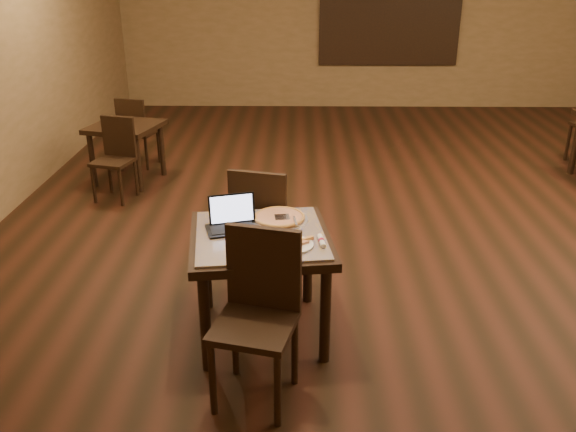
{
  "coord_description": "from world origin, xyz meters",
  "views": [
    {
      "loc": [
        -1.03,
        -5.65,
        2.46
      ],
      "look_at": [
        -1.09,
        -1.9,
        0.85
      ],
      "focal_mm": 38.0,
      "sensor_mm": 36.0,
      "label": 1
    }
  ],
  "objects_px": {
    "other_table_b": "(126,134)",
    "other_table_b_chair_near": "(116,153)",
    "tiled_table": "(261,248)",
    "laptop": "(231,220)",
    "chair_main_far": "(262,222)",
    "pizza_pan": "(279,219)",
    "chair_main_near": "(259,306)",
    "other_table_b_chair_far": "(136,128)"
  },
  "relations": [
    {
      "from": "other_table_b",
      "to": "other_table_b_chair_near",
      "type": "relative_size",
      "value": 1.01
    },
    {
      "from": "tiled_table",
      "to": "other_table_b",
      "type": "bearing_deg",
      "value": 111.46
    },
    {
      "from": "laptop",
      "to": "other_table_b",
      "type": "relative_size",
      "value": 0.41
    },
    {
      "from": "tiled_table",
      "to": "other_table_b_chair_near",
      "type": "relative_size",
      "value": 1.18
    },
    {
      "from": "tiled_table",
      "to": "other_table_b_chair_near",
      "type": "height_order",
      "value": "other_table_b_chair_near"
    },
    {
      "from": "chair_main_far",
      "to": "pizza_pan",
      "type": "xyz_separation_m",
      "value": [
        0.14,
        -0.37,
        0.19
      ]
    },
    {
      "from": "chair_main_near",
      "to": "other_table_b",
      "type": "distance_m",
      "value": 4.12
    },
    {
      "from": "tiled_table",
      "to": "other_table_b",
      "type": "xyz_separation_m",
      "value": [
        -1.73,
        3.12,
        -0.1
      ]
    },
    {
      "from": "other_table_b_chair_far",
      "to": "laptop",
      "type": "bearing_deg",
      "value": 128.51
    },
    {
      "from": "chair_main_near",
      "to": "pizza_pan",
      "type": "distance_m",
      "value": 0.88
    },
    {
      "from": "tiled_table",
      "to": "other_table_b",
      "type": "distance_m",
      "value": 3.57
    },
    {
      "from": "chair_main_near",
      "to": "chair_main_far",
      "type": "relative_size",
      "value": 1.02
    },
    {
      "from": "other_table_b_chair_near",
      "to": "other_table_b_chair_far",
      "type": "distance_m",
      "value": 1.03
    },
    {
      "from": "laptop",
      "to": "other_table_b_chair_near",
      "type": "relative_size",
      "value": 0.41
    },
    {
      "from": "pizza_pan",
      "to": "other_table_b_chair_near",
      "type": "xyz_separation_m",
      "value": [
        -1.83,
        2.36,
        -0.27
      ]
    },
    {
      "from": "chair_main_far",
      "to": "laptop",
      "type": "xyz_separation_m",
      "value": [
        -0.18,
        -0.51,
        0.24
      ]
    },
    {
      "from": "tiled_table",
      "to": "chair_main_far",
      "type": "xyz_separation_m",
      "value": [
        -0.02,
        0.61,
        -0.09
      ]
    },
    {
      "from": "chair_main_near",
      "to": "laptop",
      "type": "xyz_separation_m",
      "value": [
        -0.22,
        0.71,
        0.23
      ]
    },
    {
      "from": "tiled_table",
      "to": "chair_main_far",
      "type": "bearing_deg",
      "value": 84.52
    },
    {
      "from": "chair_main_far",
      "to": "other_table_b_chair_near",
      "type": "xyz_separation_m",
      "value": [
        -1.69,
        1.99,
        -0.08
      ]
    },
    {
      "from": "laptop",
      "to": "pizza_pan",
      "type": "distance_m",
      "value": 0.35
    },
    {
      "from": "pizza_pan",
      "to": "other_table_b",
      "type": "xyz_separation_m",
      "value": [
        -1.85,
        2.88,
        -0.2
      ]
    },
    {
      "from": "pizza_pan",
      "to": "laptop",
      "type": "bearing_deg",
      "value": -156.43
    },
    {
      "from": "tiled_table",
      "to": "chair_main_near",
      "type": "height_order",
      "value": "chair_main_near"
    },
    {
      "from": "chair_main_near",
      "to": "other_table_b_chair_far",
      "type": "relative_size",
      "value": 1.18
    },
    {
      "from": "tiled_table",
      "to": "other_table_b_chair_far",
      "type": "bearing_deg",
      "value": 108.16
    },
    {
      "from": "chair_main_near",
      "to": "laptop",
      "type": "height_order",
      "value": "chair_main_near"
    },
    {
      "from": "chair_main_near",
      "to": "chair_main_far",
      "type": "xyz_separation_m",
      "value": [
        -0.04,
        1.23,
        -0.01
      ]
    },
    {
      "from": "pizza_pan",
      "to": "chair_main_near",
      "type": "bearing_deg",
      "value": -96.55
    },
    {
      "from": "pizza_pan",
      "to": "other_table_b",
      "type": "distance_m",
      "value": 3.43
    },
    {
      "from": "chair_main_near",
      "to": "other_table_b_chair_near",
      "type": "xyz_separation_m",
      "value": [
        -1.73,
        3.22,
        -0.09
      ]
    },
    {
      "from": "other_table_b",
      "to": "other_table_b_chair_near",
      "type": "bearing_deg",
      "value": -72.96
    },
    {
      "from": "chair_main_far",
      "to": "laptop",
      "type": "bearing_deg",
      "value": 85.17
    },
    {
      "from": "chair_main_near",
      "to": "other_table_b_chair_far",
      "type": "height_order",
      "value": "chair_main_near"
    },
    {
      "from": "chair_main_near",
      "to": "chair_main_far",
      "type": "height_order",
      "value": "chair_main_near"
    },
    {
      "from": "other_table_b_chair_far",
      "to": "other_table_b_chair_near",
      "type": "bearing_deg",
      "value": 107.04
    },
    {
      "from": "tiled_table",
      "to": "chair_main_near",
      "type": "bearing_deg",
      "value": -95.46
    },
    {
      "from": "chair_main_near",
      "to": "chair_main_far",
      "type": "bearing_deg",
      "value": 106.18
    },
    {
      "from": "laptop",
      "to": "other_table_b_chair_far",
      "type": "bearing_deg",
      "value": 97.68
    },
    {
      "from": "laptop",
      "to": "pizza_pan",
      "type": "bearing_deg",
      "value": 7.58
    },
    {
      "from": "laptop",
      "to": "other_table_b_chair_near",
      "type": "height_order",
      "value": "laptop"
    },
    {
      "from": "other_table_b_chair_far",
      "to": "other_table_b",
      "type": "bearing_deg",
      "value": 107.04
    }
  ]
}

